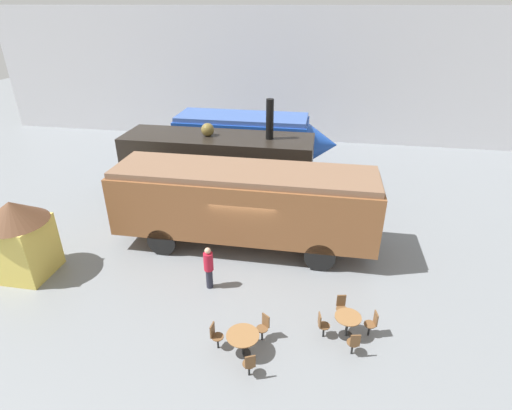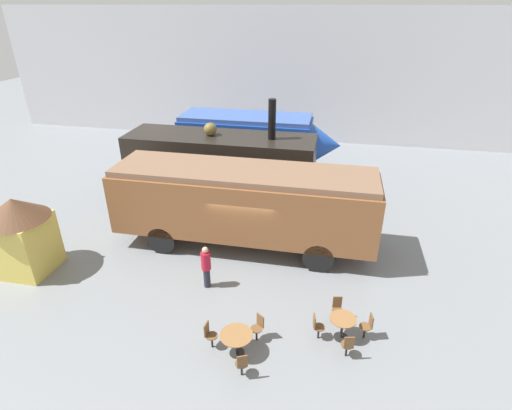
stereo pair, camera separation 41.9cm
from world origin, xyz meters
name	(u,v)px [view 1 (the left image)]	position (x,y,z in m)	size (l,w,h in m)	color
ground_plane	(247,250)	(0.00, 0.00, 0.00)	(80.00, 80.00, 0.00)	gray
backdrop_wall	(288,77)	(0.00, 15.25, 4.50)	(44.00, 0.15, 9.00)	silver
streamlined_locomotive	(253,139)	(-1.22, 8.17, 2.12)	(9.10, 2.80, 3.49)	blue
steam_locomotive	(219,161)	(-2.38, 4.73, 1.97)	(9.40, 2.74, 5.19)	black
passenger_coach_wooden	(244,201)	(-0.18, 0.42, 2.05)	(10.44, 2.80, 3.39)	brown
cafe_table_near	(243,338)	(0.91, -5.38, 0.59)	(0.95, 0.95, 0.72)	black
cafe_table_mid	(348,321)	(3.88, -4.16, 0.58)	(0.80, 0.80, 0.77)	black
cafe_chair_0	(264,326)	(1.41, -4.69, 0.51)	(0.40, 0.40, 0.87)	black
cafe_chair_1	(215,334)	(0.07, -5.28, 0.51)	(0.37, 0.36, 0.87)	black
cafe_chair_2	(250,364)	(1.26, -6.15, 0.51)	(0.38, 0.40, 0.87)	black
cafe_chair_3	(322,324)	(3.12, -4.32, 0.51)	(0.38, 0.36, 0.87)	black
cafe_chair_4	(354,343)	(4.04, -4.91, 0.51)	(0.36, 0.38, 0.87)	black
cafe_chair_5	(373,322)	(4.63, -4.00, 0.51)	(0.38, 0.36, 0.87)	black
cafe_chair_6	(341,306)	(3.71, -3.41, 0.51)	(0.36, 0.38, 0.87)	black
visitor_person	(209,266)	(-0.87, -2.59, 0.90)	(0.34, 0.34, 1.66)	#262633
ticket_kiosk	(19,235)	(-7.80, -2.93, 1.67)	(2.34, 2.34, 3.00)	#DBC151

